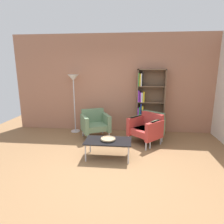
{
  "coord_description": "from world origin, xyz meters",
  "views": [
    {
      "loc": [
        0.41,
        -3.41,
        1.94
      ],
      "look_at": [
        -0.03,
        0.84,
        0.95
      ],
      "focal_mm": 30.91,
      "sensor_mm": 36.0,
      "label": 1
    }
  ],
  "objects_px": {
    "armchair_spare_guest": "(148,127)",
    "floor_lamp_torchiere": "(74,85)",
    "armchair_near_window": "(95,123)",
    "armchair_by_bookshelf": "(146,128)",
    "bookshelf_tall": "(147,103)",
    "decorative_bowl": "(108,139)",
    "coffee_table_low": "(108,142)"
  },
  "relations": [
    {
      "from": "bookshelf_tall",
      "to": "armchair_spare_guest",
      "type": "bearing_deg",
      "value": -90.68
    },
    {
      "from": "bookshelf_tall",
      "to": "armchair_by_bookshelf",
      "type": "distance_m",
      "value": 0.98
    },
    {
      "from": "decorative_bowl",
      "to": "coffee_table_low",
      "type": "bearing_deg",
      "value": 0.0
    },
    {
      "from": "armchair_near_window",
      "to": "floor_lamp_torchiere",
      "type": "height_order",
      "value": "floor_lamp_torchiere"
    },
    {
      "from": "coffee_table_low",
      "to": "armchair_by_bookshelf",
      "type": "height_order",
      "value": "armchair_by_bookshelf"
    },
    {
      "from": "armchair_by_bookshelf",
      "to": "armchair_spare_guest",
      "type": "height_order",
      "value": "same"
    },
    {
      "from": "armchair_near_window",
      "to": "armchair_spare_guest",
      "type": "height_order",
      "value": "same"
    },
    {
      "from": "coffee_table_low",
      "to": "armchair_spare_guest",
      "type": "distance_m",
      "value": 1.41
    },
    {
      "from": "bookshelf_tall",
      "to": "armchair_spare_guest",
      "type": "distance_m",
      "value": 0.87
    },
    {
      "from": "armchair_near_window",
      "to": "armchair_by_bookshelf",
      "type": "distance_m",
      "value": 1.44
    },
    {
      "from": "armchair_spare_guest",
      "to": "floor_lamp_torchiere",
      "type": "distance_m",
      "value": 2.47
    },
    {
      "from": "floor_lamp_torchiere",
      "to": "armchair_spare_guest",
      "type": "bearing_deg",
      "value": -15.67
    },
    {
      "from": "armchair_near_window",
      "to": "floor_lamp_torchiere",
      "type": "relative_size",
      "value": 0.53
    },
    {
      "from": "armchair_near_window",
      "to": "armchair_spare_guest",
      "type": "xyz_separation_m",
      "value": [
        1.47,
        -0.18,
        0.0
      ]
    },
    {
      "from": "floor_lamp_torchiere",
      "to": "armchair_near_window",
      "type": "bearing_deg",
      "value": -31.35
    },
    {
      "from": "coffee_table_low",
      "to": "decorative_bowl",
      "type": "relative_size",
      "value": 3.12
    },
    {
      "from": "decorative_bowl",
      "to": "armchair_near_window",
      "type": "height_order",
      "value": "armchair_near_window"
    },
    {
      "from": "armchair_by_bookshelf",
      "to": "armchair_spare_guest",
      "type": "relative_size",
      "value": 1.0
    },
    {
      "from": "armchair_by_bookshelf",
      "to": "armchair_spare_guest",
      "type": "bearing_deg",
      "value": 110.17
    },
    {
      "from": "floor_lamp_torchiere",
      "to": "coffee_table_low",
      "type": "bearing_deg",
      "value": -53.58
    },
    {
      "from": "coffee_table_low",
      "to": "decorative_bowl",
      "type": "bearing_deg",
      "value": 0.0
    },
    {
      "from": "bookshelf_tall",
      "to": "armchair_spare_guest",
      "type": "xyz_separation_m",
      "value": [
        -0.01,
        -0.71,
        -0.5
      ]
    },
    {
      "from": "bookshelf_tall",
      "to": "armchair_near_window",
      "type": "distance_m",
      "value": 1.65
    },
    {
      "from": "armchair_near_window",
      "to": "armchair_by_bookshelf",
      "type": "relative_size",
      "value": 0.97
    },
    {
      "from": "bookshelf_tall",
      "to": "coffee_table_low",
      "type": "relative_size",
      "value": 1.9
    },
    {
      "from": "bookshelf_tall",
      "to": "decorative_bowl",
      "type": "xyz_separation_m",
      "value": [
        -0.95,
        -1.76,
        -0.48
      ]
    },
    {
      "from": "armchair_near_window",
      "to": "floor_lamp_torchiere",
      "type": "distance_m",
      "value": 1.32
    },
    {
      "from": "decorative_bowl",
      "to": "floor_lamp_torchiere",
      "type": "height_order",
      "value": "floor_lamp_torchiere"
    },
    {
      "from": "armchair_spare_guest",
      "to": "floor_lamp_torchiere",
      "type": "xyz_separation_m",
      "value": [
        -2.16,
        0.61,
        1.03
      ]
    },
    {
      "from": "decorative_bowl",
      "to": "floor_lamp_torchiere",
      "type": "xyz_separation_m",
      "value": [
        -1.22,
        1.66,
        1.01
      ]
    },
    {
      "from": "decorative_bowl",
      "to": "armchair_by_bookshelf",
      "type": "distance_m",
      "value": 1.28
    },
    {
      "from": "decorative_bowl",
      "to": "floor_lamp_torchiere",
      "type": "bearing_deg",
      "value": 126.42
    }
  ]
}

